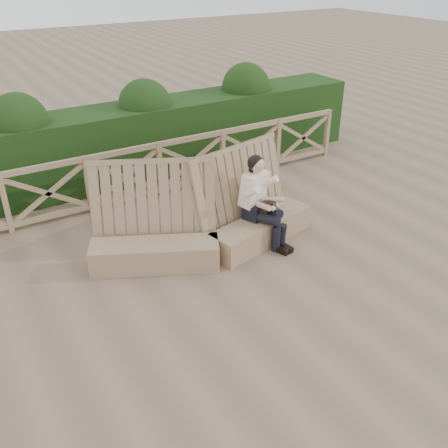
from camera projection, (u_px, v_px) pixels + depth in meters
ground at (221, 297)px, 7.02m from camera, size 60.00×60.00×0.00m
bench at (208, 230)px, 7.92m from camera, size 3.79×1.54×1.55m
woman at (260, 199)px, 8.03m from camera, size 0.61×1.01×1.50m
guardrail at (125, 177)px, 9.38m from camera, size 10.10×0.09×1.10m
hedge at (102, 148)px, 10.18m from camera, size 12.00×1.20×1.50m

